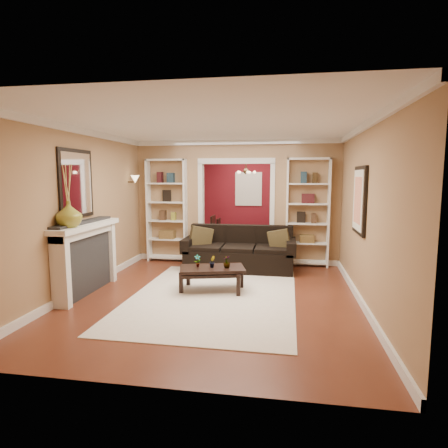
% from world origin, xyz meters
% --- Properties ---
extents(floor, '(8.00, 8.00, 0.00)m').
position_xyz_m(floor, '(0.00, 0.00, 0.00)').
color(floor, brown).
rests_on(floor, ground).
extents(ceiling, '(8.00, 8.00, 0.00)m').
position_xyz_m(ceiling, '(0.00, 0.00, 2.70)').
color(ceiling, white).
rests_on(ceiling, ground).
extents(wall_back, '(8.00, 0.00, 8.00)m').
position_xyz_m(wall_back, '(0.00, 4.00, 1.35)').
color(wall_back, '#A27C55').
rests_on(wall_back, ground).
extents(wall_front, '(8.00, 0.00, 8.00)m').
position_xyz_m(wall_front, '(0.00, -4.00, 1.35)').
color(wall_front, '#A27C55').
rests_on(wall_front, ground).
extents(wall_left, '(0.00, 8.00, 8.00)m').
position_xyz_m(wall_left, '(-2.25, 0.00, 1.35)').
color(wall_left, '#A27C55').
rests_on(wall_left, ground).
extents(wall_right, '(0.00, 8.00, 8.00)m').
position_xyz_m(wall_right, '(2.25, 0.00, 1.35)').
color(wall_right, '#A27C55').
rests_on(wall_right, ground).
extents(partition_wall, '(4.50, 0.15, 2.70)m').
position_xyz_m(partition_wall, '(0.00, 1.20, 1.35)').
color(partition_wall, '#A27C55').
rests_on(partition_wall, floor).
extents(red_back_panel, '(4.44, 0.04, 2.64)m').
position_xyz_m(red_back_panel, '(0.00, 3.97, 1.32)').
color(red_back_panel, maroon).
rests_on(red_back_panel, floor).
extents(dining_window, '(0.78, 0.03, 0.98)m').
position_xyz_m(dining_window, '(0.00, 3.93, 1.55)').
color(dining_window, '#8CA5CC').
rests_on(dining_window, wall_back).
extents(area_rug, '(2.61, 3.63, 0.01)m').
position_xyz_m(area_rug, '(-0.02, -1.36, 0.01)').
color(area_rug, white).
rests_on(area_rug, floor).
extents(sofa, '(2.28, 0.98, 0.89)m').
position_xyz_m(sofa, '(0.17, 0.45, 0.44)').
color(sofa, black).
rests_on(sofa, floor).
extents(pillow_left, '(0.46, 0.35, 0.46)m').
position_xyz_m(pillow_left, '(-0.64, 0.43, 0.66)').
color(pillow_left, brown).
rests_on(pillow_left, sofa).
extents(pillow_right, '(0.43, 0.19, 0.41)m').
position_xyz_m(pillow_right, '(0.98, 0.43, 0.64)').
color(pillow_right, brown).
rests_on(pillow_right, sofa).
extents(coffee_table, '(1.18, 0.84, 0.41)m').
position_xyz_m(coffee_table, '(-0.11, -1.05, 0.20)').
color(coffee_table, black).
rests_on(coffee_table, floor).
extents(plant_left, '(0.13, 0.12, 0.20)m').
position_xyz_m(plant_left, '(-0.36, -1.05, 0.51)').
color(plant_left, '#336626').
rests_on(plant_left, coffee_table).
extents(plant_center, '(0.09, 0.11, 0.19)m').
position_xyz_m(plant_center, '(-0.11, -1.05, 0.50)').
color(plant_center, '#336626').
rests_on(plant_center, coffee_table).
extents(plant_right, '(0.16, 0.16, 0.20)m').
position_xyz_m(plant_right, '(0.14, -1.05, 0.51)').
color(plant_right, '#336626').
rests_on(plant_right, coffee_table).
extents(bookshelf_left, '(0.90, 0.30, 2.30)m').
position_xyz_m(bookshelf_left, '(-1.55, 1.03, 1.15)').
color(bookshelf_left, white).
rests_on(bookshelf_left, floor).
extents(bookshelf_right, '(0.90, 0.30, 2.30)m').
position_xyz_m(bookshelf_right, '(1.55, 1.03, 1.15)').
color(bookshelf_right, white).
rests_on(bookshelf_right, floor).
extents(fireplace, '(0.32, 1.70, 1.16)m').
position_xyz_m(fireplace, '(-2.09, -1.50, 0.58)').
color(fireplace, white).
rests_on(fireplace, floor).
extents(vase, '(0.44, 0.44, 0.39)m').
position_xyz_m(vase, '(-2.09, -1.98, 1.36)').
color(vase, olive).
rests_on(vase, fireplace).
extents(mirror, '(0.03, 0.95, 1.10)m').
position_xyz_m(mirror, '(-2.23, -1.50, 1.80)').
color(mirror, silver).
rests_on(mirror, wall_left).
extents(wall_sconce, '(0.18, 0.18, 0.22)m').
position_xyz_m(wall_sconce, '(-2.15, 0.55, 1.83)').
color(wall_sconce, '#FFE0A5').
rests_on(wall_sconce, wall_left).
extents(framed_art, '(0.04, 0.85, 1.05)m').
position_xyz_m(framed_art, '(2.21, -1.00, 1.55)').
color(framed_art, black).
rests_on(framed_art, wall_right).
extents(dining_table, '(1.52, 0.85, 0.54)m').
position_xyz_m(dining_table, '(0.07, 2.57, 0.27)').
color(dining_table, black).
rests_on(dining_table, floor).
extents(dining_chair_nw, '(0.61, 0.61, 0.95)m').
position_xyz_m(dining_chair_nw, '(-0.48, 2.27, 0.47)').
color(dining_chair_nw, black).
rests_on(dining_chair_nw, floor).
extents(dining_chair_ne, '(0.55, 0.55, 0.85)m').
position_xyz_m(dining_chair_ne, '(0.62, 2.27, 0.42)').
color(dining_chair_ne, black).
rests_on(dining_chair_ne, floor).
extents(dining_chair_sw, '(0.48, 0.48, 0.81)m').
position_xyz_m(dining_chair_sw, '(-0.48, 2.87, 0.40)').
color(dining_chair_sw, black).
rests_on(dining_chair_sw, floor).
extents(dining_chair_se, '(0.48, 0.48, 0.89)m').
position_xyz_m(dining_chair_se, '(0.62, 2.87, 0.44)').
color(dining_chair_se, black).
rests_on(dining_chair_se, floor).
extents(chandelier, '(0.50, 0.50, 0.30)m').
position_xyz_m(chandelier, '(0.00, 2.70, 2.02)').
color(chandelier, '#3F311C').
rests_on(chandelier, ceiling).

